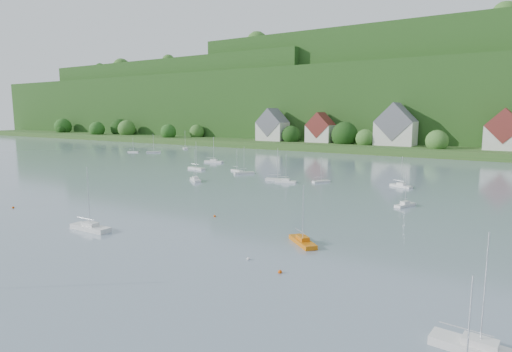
% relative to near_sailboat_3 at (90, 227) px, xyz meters
% --- Properties ---
extents(far_shore_strip, '(600.00, 60.00, 3.00)m').
position_rel_near_sailboat_3_xyz_m(far_shore_strip, '(-1.51, 159.69, 1.03)').
color(far_shore_strip, '#2D5821').
rests_on(far_shore_strip, ground).
extents(forested_ridge, '(620.00, 181.22, 69.89)m').
position_rel_near_sailboat_3_xyz_m(forested_ridge, '(-1.11, 228.26, 22.42)').
color(forested_ridge, '#1C4215').
rests_on(forested_ridge, ground).
extents(village_building_0, '(14.00, 10.40, 16.00)m').
position_rel_near_sailboat_3_xyz_m(village_building_0, '(-56.51, 146.69, 9.04)').
color(village_building_0, beige).
rests_on(village_building_0, far_shore_strip).
extents(village_building_1, '(12.00, 9.36, 14.00)m').
position_rel_near_sailboat_3_xyz_m(village_building_1, '(-31.51, 148.69, 8.28)').
color(village_building_1, beige).
rests_on(village_building_1, far_shore_strip).
extents(village_building_2, '(16.00, 11.44, 18.00)m').
position_rel_near_sailboat_3_xyz_m(village_building_2, '(3.49, 147.69, 9.80)').
color(village_building_2, beige).
rests_on(village_building_2, far_shore_strip).
extents(village_building_3, '(13.00, 10.40, 15.50)m').
position_rel_near_sailboat_3_xyz_m(village_building_3, '(43.49, 145.69, 8.96)').
color(village_building_3, beige).
rests_on(village_building_3, far_shore_strip).
extents(near_sailboat_3, '(6.81, 2.04, 9.14)m').
position_rel_near_sailboat_3_xyz_m(near_sailboat_3, '(0.00, 0.00, 0.00)').
color(near_sailboat_3, silver).
rests_on(near_sailboat_3, ground).
extents(near_sailboat_4, '(6.61, 2.32, 8.76)m').
position_rel_near_sailboat_3_xyz_m(near_sailboat_4, '(50.17, -5.39, -0.01)').
color(near_sailboat_4, silver).
rests_on(near_sailboat_4, ground).
extents(near_sailboat_5, '(5.35, 4.86, 7.64)m').
position_rel_near_sailboat_3_xyz_m(near_sailboat_5, '(28.49, 10.59, -0.04)').
color(near_sailboat_5, '#C8650A').
rests_on(near_sailboat_5, ground).
extents(mooring_buoy_2, '(0.43, 0.43, 0.43)m').
position_rel_near_sailboat_3_xyz_m(mooring_buoy_2, '(30.99, 0.32, -0.47)').
color(mooring_buoy_2, '#D14805').
rests_on(mooring_buoy_2, ground).
extents(mooring_buoy_3, '(0.39, 0.39, 0.39)m').
position_rel_near_sailboat_3_xyz_m(mooring_buoy_3, '(10.01, 15.90, -0.47)').
color(mooring_buoy_3, '#D14805').
rests_on(mooring_buoy_3, ground).
extents(mooring_buoy_4, '(0.40, 0.40, 0.40)m').
position_rel_near_sailboat_3_xyz_m(mooring_buoy_4, '(25.94, 1.90, -0.47)').
color(mooring_buoy_4, silver).
rests_on(mooring_buoy_4, ground).
extents(mooring_buoy_5, '(0.41, 0.41, 0.41)m').
position_rel_near_sailboat_3_xyz_m(mooring_buoy_5, '(-23.76, 1.61, -0.47)').
color(mooring_buoy_5, '#D14805').
rests_on(mooring_buoy_5, ground).
extents(far_sailboat_cluster, '(197.51, 77.20, 8.71)m').
position_rel_near_sailboat_3_xyz_m(far_sailboat_cluster, '(7.09, 74.62, -0.10)').
color(far_sailboat_cluster, silver).
rests_on(far_sailboat_cluster, ground).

